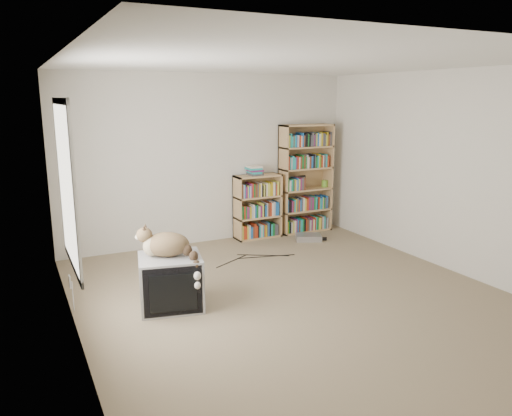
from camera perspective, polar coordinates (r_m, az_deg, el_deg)
name	(u,v)px	position (r m, az deg, el deg)	size (l,w,h in m)	color
floor	(294,297)	(5.60, 4.38, -10.16)	(4.50, 5.00, 0.01)	gray
wall_back	(210,160)	(7.48, -5.31, 5.53)	(4.50, 0.02, 2.50)	silver
wall_front	(507,250)	(3.42, 26.73, -4.34)	(4.50, 0.02, 2.50)	silver
wall_left	(69,207)	(4.54, -20.55, 0.16)	(0.02, 5.00, 2.50)	silver
wall_right	(452,172)	(6.68, 21.45, 3.86)	(0.02, 5.00, 2.50)	silver
ceiling	(298,62)	(5.18, 4.86, 16.27)	(4.50, 5.00, 0.02)	white
window	(67,185)	(4.71, -20.82, 2.42)	(0.02, 1.22, 1.52)	white
crt_tv	(171,282)	(5.35, -9.73, -8.30)	(0.74, 0.69, 0.55)	#969698
cat	(171,248)	(5.20, -9.69, -4.58)	(0.63, 0.68, 0.55)	#372816
bookcase_tall	(305,181)	(8.12, 5.63, 3.08)	(0.87, 0.30, 1.74)	tan
bookcase_short	(257,208)	(7.77, 0.13, -0.05)	(0.72, 0.30, 0.99)	tan
book_stack	(254,170)	(7.66, -0.19, 4.33)	(0.20, 0.26, 0.14)	#AC3116
green_mug	(324,183)	(8.31, 7.81, 2.80)	(0.10, 0.10, 0.11)	#70AD31
framed_print	(302,182)	(8.18, 5.24, 3.02)	(0.15, 0.01, 0.20)	black
dvd_player	(308,237)	(7.75, 6.00, -3.35)	(0.39, 0.28, 0.09)	#B2B2B7
wall_outlet	(70,282)	(5.49, -20.50, -7.89)	(0.01, 0.08, 0.13)	silver
floor_cables	(230,256)	(6.94, -2.97, -5.56)	(1.20, 0.70, 0.01)	black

